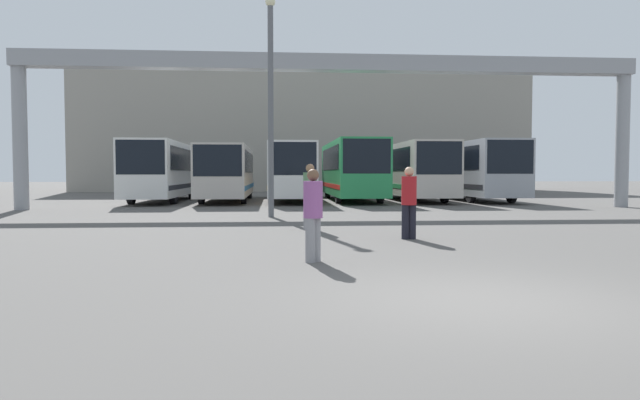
{
  "coord_description": "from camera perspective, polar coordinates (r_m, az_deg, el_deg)",
  "views": [
    {
      "loc": [
        -2.6,
        -6.73,
        1.57
      ],
      "look_at": [
        -0.48,
        20.27,
        0.3
      ],
      "focal_mm": 32.0,
      "sensor_mm": 36.0,
      "label": 1
    }
  ],
  "objects": [
    {
      "name": "ground_plane",
      "position": [
        7.39,
        16.47,
        -9.73
      ],
      "size": [
        200.0,
        200.0,
        0.0
      ],
      "primitive_type": "plane",
      "color": "#514F4C"
    },
    {
      "name": "building_backdrop",
      "position": [
        54.69,
        -1.76,
        7.12
      ],
      "size": [
        39.62,
        12.0,
        11.59
      ],
      "color": "gray",
      "rests_on": "ground"
    },
    {
      "name": "overhead_gantry",
      "position": [
        25.77,
        1.39,
        11.89
      ],
      "size": [
        27.51,
        0.8,
        6.8
      ],
      "color": "gray",
      "rests_on": "ground"
    },
    {
      "name": "bus_slot_0",
      "position": [
        33.24,
        -15.32,
        3.09
      ],
      "size": [
        2.46,
        11.33,
        3.23
      ],
      "color": "silver",
      "rests_on": "ground"
    },
    {
      "name": "bus_slot_1",
      "position": [
        32.82,
        -9.22,
        2.95
      ],
      "size": [
        2.51,
        11.45,
        3.02
      ],
      "color": "beige",
      "rests_on": "ground"
    },
    {
      "name": "bus_slot_2",
      "position": [
        32.24,
        -3.01,
        3.12
      ],
      "size": [
        2.47,
        10.48,
        3.15
      ],
      "color": "silver",
      "rests_on": "ground"
    },
    {
      "name": "bus_slot_3",
      "position": [
        32.73,
        3.18,
        3.29
      ],
      "size": [
        2.55,
        10.9,
        3.33
      ],
      "color": "#268C4C",
      "rests_on": "ground"
    },
    {
      "name": "bus_slot_4",
      "position": [
        33.91,
        9.0,
        3.14
      ],
      "size": [
        2.47,
        11.98,
        3.22
      ],
      "color": "beige",
      "rests_on": "ground"
    },
    {
      "name": "bus_slot_5",
      "position": [
        34.4,
        14.95,
        3.15
      ],
      "size": [
        2.57,
        10.92,
        3.3
      ],
      "color": "#999EA5",
      "rests_on": "ground"
    },
    {
      "name": "pedestrian_mid_right",
      "position": [
        10.08,
        -0.7,
        -1.29
      ],
      "size": [
        0.34,
        0.34,
        1.65
      ],
      "rotation": [
        0.0,
        0.0,
        0.86
      ],
      "color": "gray",
      "rests_on": "ground"
    },
    {
      "name": "pedestrian_far_center",
      "position": [
        13.75,
        8.89,
        -0.09
      ],
      "size": [
        0.36,
        0.36,
        1.72
      ],
      "rotation": [
        0.0,
        0.0,
        3.2
      ],
      "color": "black",
      "rests_on": "ground"
    },
    {
      "name": "pedestrian_near_left",
      "position": [
        15.8,
        -1.0,
        0.51
      ],
      "size": [
        0.38,
        0.38,
        1.83
      ],
      "rotation": [
        0.0,
        0.0,
        6.2
      ],
      "color": "gray",
      "rests_on": "ground"
    },
    {
      "name": "lamp_post",
      "position": [
        20.68,
        -4.95,
        10.17
      ],
      "size": [
        0.36,
        0.36,
        7.82
      ],
      "color": "#595B60",
      "rests_on": "ground"
    }
  ]
}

